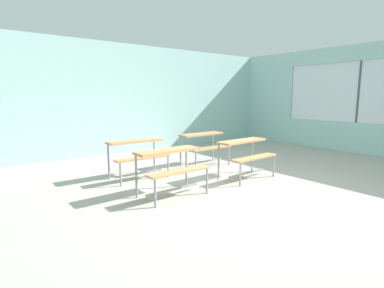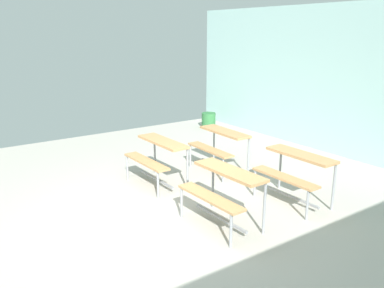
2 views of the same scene
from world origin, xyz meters
name	(u,v)px [view 1 (image 1 of 2)]	position (x,y,z in m)	size (l,w,h in m)	color
ground	(249,191)	(0.00, 0.00, -0.03)	(10.00, 9.00, 0.05)	#ADA89E
wall_back	(129,99)	(0.00, 4.50, 1.50)	(10.00, 0.12, 3.00)	#A8D1CC
wall_right	(383,102)	(5.00, -0.13, 1.45)	(0.12, 9.00, 3.00)	#A8D1CC
desk_bench_r0c0	(171,161)	(-1.19, 0.60, 0.56)	(1.11, 0.62, 0.74)	tan
desk_bench_r0c1	(246,150)	(0.54, 0.57, 0.56)	(1.12, 0.63, 0.74)	tan
desk_bench_r1c0	(138,150)	(-1.13, 1.85, 0.56)	(1.11, 0.61, 0.74)	tan
desk_bench_r1c1	(204,141)	(0.58, 1.88, 0.56)	(1.11, 0.60, 0.74)	tan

